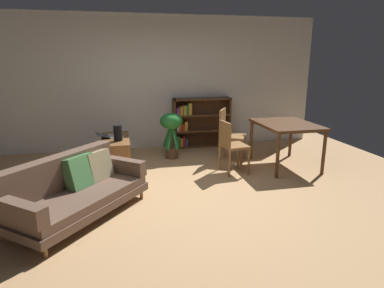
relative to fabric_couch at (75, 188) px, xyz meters
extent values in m
plane|color=tan|center=(1.37, 0.29, -0.33)|extent=(8.16, 8.16, 0.00)
cube|color=silver|center=(1.37, 2.99, 1.02)|extent=(6.80, 0.10, 2.70)
cylinder|color=olive|center=(0.80, 0.31, -0.28)|extent=(0.04, 0.04, 0.11)
cylinder|color=olive|center=(-0.19, -0.89, -0.28)|extent=(0.04, 0.04, 0.11)
cylinder|color=olive|center=(0.29, 0.73, -0.28)|extent=(0.04, 0.04, 0.11)
cylinder|color=olive|center=(-0.70, -0.47, -0.28)|extent=(0.04, 0.04, 0.11)
cube|color=brown|center=(0.05, -0.08, -0.17)|extent=(1.69, 1.81, 0.10)
cube|color=brown|center=(0.05, -0.08, -0.07)|extent=(1.62, 1.74, 0.10)
cube|color=brown|center=(-0.18, 0.11, 0.18)|extent=(1.18, 1.38, 0.40)
cube|color=brown|center=(0.55, 0.52, 0.08)|extent=(0.67, 0.58, 0.20)
cube|color=brown|center=(-0.45, -0.69, 0.08)|extent=(0.67, 0.58, 0.20)
cube|color=#4C894C|center=(0.05, 0.14, 0.16)|extent=(0.43, 0.45, 0.42)
cube|color=tan|center=(0.25, 0.36, 0.15)|extent=(0.42, 0.44, 0.40)
cube|color=brown|center=(0.46, 2.34, -0.08)|extent=(0.47, 0.04, 0.50)
cube|color=brown|center=(0.46, 1.28, -0.08)|extent=(0.47, 0.04, 0.50)
cube|color=brown|center=(0.46, 1.81, -0.12)|extent=(0.47, 1.06, 0.04)
cube|color=brown|center=(0.46, 1.81, 0.15)|extent=(0.47, 1.10, 0.04)
cube|color=brown|center=(0.46, 1.81, -0.31)|extent=(0.47, 1.06, 0.04)
cube|color=silver|center=(0.46, 1.92, 0.18)|extent=(0.30, 0.36, 0.02)
cube|color=black|center=(0.25, 1.87, 0.22)|extent=(0.28, 0.35, 0.07)
cylinder|color=black|center=(0.52, 1.60, 0.30)|extent=(0.14, 0.14, 0.27)
cylinder|color=slate|center=(0.52, 1.60, 0.36)|extent=(0.08, 0.08, 0.01)
cylinder|color=brown|center=(1.49, 2.07, -0.23)|extent=(0.24, 0.24, 0.20)
cylinder|color=#287A33|center=(1.56, 2.07, 0.13)|extent=(0.17, 0.03, 0.52)
cylinder|color=#287A33|center=(1.55, 2.12, 0.14)|extent=(0.16, 0.13, 0.56)
cylinder|color=#287A33|center=(1.50, 2.18, 0.17)|extent=(0.05, 0.26, 0.62)
cylinder|color=#287A33|center=(1.42, 2.12, 0.09)|extent=(0.19, 0.16, 0.47)
cylinder|color=#287A33|center=(1.43, 2.03, 0.10)|extent=(0.17, 0.13, 0.48)
cylinder|color=#287A33|center=(1.44, 1.97, 0.07)|extent=(0.15, 0.24, 0.43)
cylinder|color=#287A33|center=(1.53, 1.98, 0.11)|extent=(0.13, 0.23, 0.51)
ellipsoid|color=#287A33|center=(1.49, 2.07, 0.38)|extent=(0.43, 0.43, 0.30)
cylinder|color=#56351E|center=(2.95, 1.70, 0.03)|extent=(0.06, 0.06, 0.72)
cylinder|color=#56351E|center=(2.95, 0.63, 0.03)|extent=(0.06, 0.06, 0.72)
cylinder|color=#56351E|center=(3.75, 1.70, 0.03)|extent=(0.06, 0.06, 0.72)
cylinder|color=#56351E|center=(3.75, 0.63, 0.03)|extent=(0.06, 0.06, 0.72)
cube|color=#56351E|center=(3.35, 1.17, 0.41)|extent=(0.91, 1.17, 0.05)
cylinder|color=olive|center=(2.83, 1.70, -0.11)|extent=(0.04, 0.04, 0.45)
cylinder|color=olive|center=(2.62, 1.35, -0.11)|extent=(0.04, 0.04, 0.45)
cylinder|color=olive|center=(2.48, 1.90, -0.11)|extent=(0.04, 0.04, 0.45)
cylinder|color=olive|center=(2.28, 1.55, -0.11)|extent=(0.04, 0.04, 0.45)
cube|color=olive|center=(2.55, 1.63, 0.13)|extent=(0.60, 0.60, 0.04)
cube|color=olive|center=(2.38, 1.73, 0.39)|extent=(0.23, 0.36, 0.47)
cylinder|color=olive|center=(2.53, 1.26, -0.12)|extent=(0.04, 0.04, 0.43)
cylinder|color=olive|center=(2.57, 0.88, -0.12)|extent=(0.04, 0.04, 0.43)
cylinder|color=olive|center=(2.18, 1.22, -0.12)|extent=(0.04, 0.04, 0.43)
cylinder|color=olive|center=(2.23, 0.84, -0.12)|extent=(0.04, 0.04, 0.43)
cube|color=olive|center=(2.38, 1.05, 0.12)|extent=(0.43, 0.46, 0.04)
cube|color=olive|center=(2.21, 1.03, 0.33)|extent=(0.08, 0.38, 0.39)
cube|color=#56351E|center=(1.66, 2.79, 0.19)|extent=(0.04, 0.28, 1.04)
cube|color=#56351E|center=(2.85, 2.79, 0.19)|extent=(0.04, 0.28, 1.04)
cube|color=#56351E|center=(2.25, 2.79, 0.69)|extent=(1.22, 0.28, 0.04)
cube|color=#56351E|center=(2.25, 2.79, -0.31)|extent=(1.22, 0.28, 0.04)
cube|color=#56351E|center=(2.25, 2.91, 0.19)|extent=(1.19, 0.04, 1.04)
cube|color=#56351E|center=(2.25, 2.79, 0.02)|extent=(1.19, 0.27, 0.04)
cube|color=#56351E|center=(2.25, 2.79, 0.35)|extent=(1.19, 0.27, 0.04)
cube|color=#337F47|center=(1.73, 2.77, -0.18)|extent=(0.06, 0.23, 0.23)
cube|color=gold|center=(1.80, 2.76, -0.21)|extent=(0.05, 0.19, 0.18)
cube|color=red|center=(1.85, 2.76, -0.19)|extent=(0.05, 0.17, 0.21)
cube|color=#2D5199|center=(1.90, 2.77, -0.22)|extent=(0.04, 0.23, 0.16)
cube|color=silver|center=(1.72, 2.76, 0.14)|extent=(0.04, 0.18, 0.21)
cube|color=orange|center=(1.77, 2.76, 0.15)|extent=(0.04, 0.18, 0.22)
cube|color=red|center=(1.83, 2.77, 0.11)|extent=(0.07, 0.21, 0.15)
cube|color=gold|center=(1.90, 2.76, 0.13)|extent=(0.06, 0.17, 0.18)
cube|color=#993884|center=(1.73, 2.77, 0.45)|extent=(0.06, 0.21, 0.15)
cube|color=gold|center=(1.80, 2.76, 0.46)|extent=(0.06, 0.17, 0.18)
cube|color=gold|center=(1.87, 2.78, 0.47)|extent=(0.06, 0.24, 0.19)
cube|color=#337F47|center=(1.92, 2.77, 0.47)|extent=(0.04, 0.20, 0.20)
cube|color=gold|center=(1.98, 2.77, 0.49)|extent=(0.07, 0.20, 0.24)
camera|label=1|loc=(0.59, -3.87, 1.50)|focal=30.59mm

